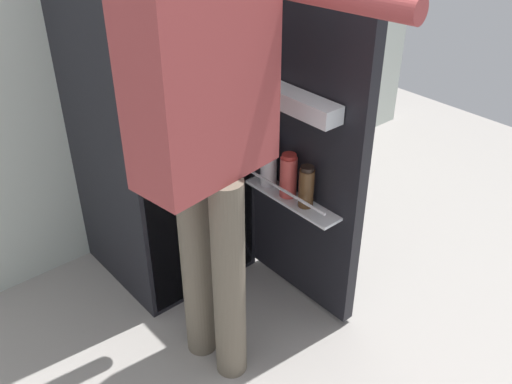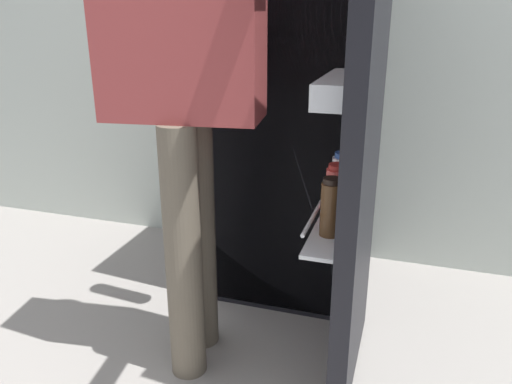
% 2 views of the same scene
% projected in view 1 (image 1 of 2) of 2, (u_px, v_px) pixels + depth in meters
% --- Properties ---
extents(ground_plane, '(5.49, 5.49, 0.00)m').
position_uv_depth(ground_plane, '(241.00, 317.00, 2.49)').
color(ground_plane, gray).
extents(refrigerator, '(0.65, 1.20, 1.64)m').
position_uv_depth(refrigerator, '(169.00, 109.00, 2.40)').
color(refrigerator, black).
rests_on(refrigerator, ground_plane).
extents(person, '(0.64, 0.76, 1.73)m').
position_uv_depth(person, '(207.00, 119.00, 1.76)').
color(person, '#665B4C').
rests_on(person, ground_plane).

